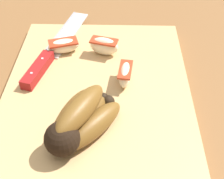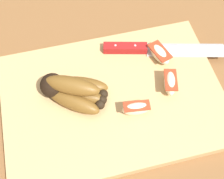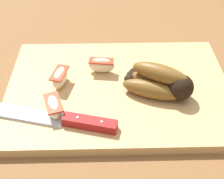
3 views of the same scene
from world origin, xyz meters
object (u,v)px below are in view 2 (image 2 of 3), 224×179
banana_bunch (72,91)px  apple_wedge_far (170,83)px  chefs_knife (146,49)px  apple_wedge_middle (136,109)px  apple_wedge_near (159,54)px

banana_bunch → apple_wedge_far: bearing=172.6°
chefs_knife → apple_wedge_middle: size_ratio=4.65×
apple_wedge_near → apple_wedge_far: apple_wedge_far is taller
apple_wedge_middle → apple_wedge_near: bearing=-126.2°
chefs_knife → apple_wedge_far: size_ratio=4.48×
chefs_knife → apple_wedge_middle: bearing=65.6°
chefs_knife → apple_wedge_middle: 0.17m
apple_wedge_near → apple_wedge_middle: (0.09, 0.12, 0.00)m
banana_bunch → chefs_knife: banana_bunch is taller
chefs_knife → apple_wedge_far: apple_wedge_far is taller
apple_wedge_near → apple_wedge_middle: bearing=53.8°
chefs_knife → banana_bunch: bearing=23.8°
apple_wedge_near → apple_wedge_middle: size_ratio=1.13×
banana_bunch → apple_wedge_far: size_ratio=2.31×
banana_bunch → apple_wedge_far: (-0.20, 0.03, -0.01)m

